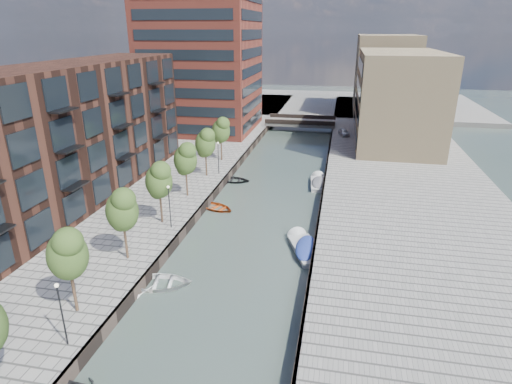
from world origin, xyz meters
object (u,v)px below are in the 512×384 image
(tree_3, at_px, (159,179))
(sloop_2, at_px, (217,209))
(tree_6, at_px, (221,130))
(sloop_3, at_px, (160,286))
(motorboat_3, at_px, (304,247))
(motorboat_4, at_px, (319,183))
(tree_1, at_px, (67,252))
(tree_4, at_px, (185,158))
(tree_5, at_px, (205,142))
(car, at_px, (344,132))
(bridge, at_px, (301,122))
(tree_2, at_px, (122,208))
(sloop_4, at_px, (234,181))

(tree_3, bearing_deg, sloop_2, 60.33)
(tree_6, height_order, sloop_3, tree_6)
(motorboat_3, bearing_deg, tree_3, 175.59)
(sloop_3, relative_size, motorboat_4, 0.89)
(tree_1, relative_size, tree_3, 1.00)
(tree_1, xyz_separation_m, tree_4, (0.00, 21.00, 0.00))
(sloop_2, height_order, motorboat_4, motorboat_4)
(tree_3, xyz_separation_m, tree_5, (0.00, 14.00, 0.00))
(tree_1, xyz_separation_m, motorboat_3, (13.66, 12.95, -5.08))
(tree_6, distance_m, motorboat_3, 26.44)
(sloop_2, height_order, car, car)
(tree_1, relative_size, motorboat_3, 0.99)
(sloop_3, bearing_deg, motorboat_3, -65.78)
(tree_1, distance_m, car, 55.95)
(bridge, distance_m, tree_6, 27.63)
(tree_1, distance_m, tree_2, 7.00)
(motorboat_3, bearing_deg, tree_1, -136.54)
(tree_5, relative_size, motorboat_3, 0.99)
(sloop_4, bearing_deg, bridge, -8.57)
(tree_4, height_order, motorboat_4, tree_4)
(bridge, distance_m, motorboat_4, 31.32)
(sloop_3, bearing_deg, tree_1, 132.61)
(tree_2, distance_m, motorboat_3, 15.74)
(tree_6, distance_m, car, 25.03)
(sloop_2, bearing_deg, sloop_4, 26.15)
(motorboat_4, bearing_deg, car, 83.00)
(sloop_3, distance_m, motorboat_4, 27.14)
(tree_5, distance_m, motorboat_4, 14.92)
(sloop_3, xyz_separation_m, motorboat_3, (10.21, 7.84, 0.23))
(sloop_2, bearing_deg, motorboat_3, -101.85)
(tree_2, distance_m, sloop_2, 14.66)
(sloop_3, distance_m, car, 49.98)
(tree_6, distance_m, sloop_2, 16.11)
(motorboat_4, distance_m, car, 23.32)
(tree_5, xyz_separation_m, motorboat_4, (13.86, 2.16, -5.09))
(tree_2, bearing_deg, tree_4, 90.00)
(tree_1, height_order, sloop_3, tree_1)
(sloop_3, xyz_separation_m, motorboat_4, (10.40, 25.06, 0.22))
(motorboat_3, bearing_deg, sloop_3, -142.47)
(tree_1, relative_size, sloop_2, 1.45)
(sloop_4, xyz_separation_m, motorboat_4, (10.69, 0.97, 0.22))
(bridge, bearing_deg, tree_3, -100.25)
(tree_4, bearing_deg, bridge, 78.00)
(tree_3, bearing_deg, car, 66.97)
(tree_4, distance_m, sloop_3, 17.11)
(car, bearing_deg, sloop_2, -127.06)
(tree_5, relative_size, car, 1.75)
(tree_4, distance_m, motorboat_4, 17.37)
(tree_6, height_order, motorboat_3, tree_6)
(tree_4, distance_m, sloop_4, 10.26)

